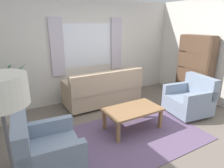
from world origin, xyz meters
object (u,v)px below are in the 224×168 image
Objects in this scene: armchair_right at (190,99)px; standing_lamp at (0,103)px; couch at (104,91)px; armchair_left at (46,152)px; bookshelf at (194,68)px; coffee_table at (133,111)px.

standing_lamp is (-3.65, -1.07, 1.09)m from armchair_right.
armchair_left is (-1.80, -1.76, -0.01)m from couch.
bookshelf is at bearing -72.88° from armchair_left.
couch is at bearing -40.79° from armchair_left.
couch is 2.00× the size of armchair_right.
armchair_right is at bearing 135.34° from couch.
standing_lamp is (-2.11, -1.16, 1.07)m from coffee_table.
bookshelf reaches higher than coffee_table.
armchair_left is 1.77m from coffee_table.
standing_lamp is at bearing 158.25° from armchair_left.
bookshelf reaches higher than armchair_right.
coffee_table is at bearing -72.17° from armchair_left.
couch is at bearing 68.67° from bookshelf.
armchair_left is at bearing 102.26° from bookshelf.
bookshelf is at bearing 134.95° from armchair_right.
armchair_left is at bearing 63.38° from standing_lamp.
standing_lamp reaches higher than armchair_left.
armchair_right is at bearing 16.28° from standing_lamp.
standing_lamp is (-2.18, -2.52, 1.08)m from couch.
bookshelf is (0.78, 0.57, 0.53)m from armchair_right.
armchair_left is 4.17m from bookshelf.
armchair_right is 3.96m from standing_lamp.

